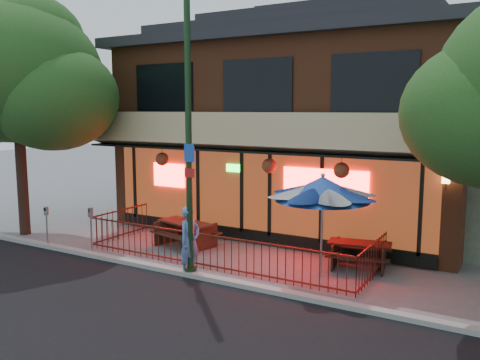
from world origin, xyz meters
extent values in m
plane|color=gray|center=(0.00, 0.00, 0.00)|extent=(80.00, 80.00, 0.00)
cube|color=#999993|center=(0.00, -0.50, 0.06)|extent=(80.00, 0.25, 0.12)
cube|color=brown|center=(0.00, 7.20, 3.25)|extent=(12.00, 8.00, 6.50)
cube|color=#59230F|center=(0.00, 3.18, 1.65)|extent=(11.00, 0.06, 2.60)
cube|color=#FF0C0C|center=(2.30, 3.10, 2.10)|extent=(2.60, 0.04, 0.90)
cube|color=#FF0C0C|center=(-3.40, 3.10, 2.00)|extent=(1.30, 0.04, 0.80)
cube|color=tan|center=(0.00, 2.70, 3.55)|extent=(12.20, 1.33, 1.26)
cube|color=black|center=(-3.60, 3.18, 5.00)|extent=(2.40, 0.06, 1.60)
cube|color=black|center=(0.00, 3.18, 5.00)|extent=(2.40, 0.06, 1.60)
cube|color=black|center=(3.60, 3.18, 5.00)|extent=(2.40, 0.06, 1.60)
cube|color=black|center=(0.00, 3.15, 0.25)|extent=(11.00, 0.12, 0.40)
cube|color=#FFC672|center=(5.60, 3.02, 2.55)|extent=(0.18, 0.18, 0.32)
cube|color=#501811|center=(0.00, 0.20, 0.95)|extent=(8.40, 0.04, 0.04)
cube|color=#501811|center=(0.00, 0.20, 0.12)|extent=(8.40, 0.04, 0.04)
cube|color=#501811|center=(-4.20, 1.50, 0.95)|extent=(0.04, 2.60, 0.04)
cube|color=#501811|center=(4.20, 1.50, 0.95)|extent=(0.04, 2.60, 0.04)
cylinder|color=#501811|center=(0.00, 0.20, 0.50)|extent=(0.02, 0.02, 1.00)
cylinder|color=black|center=(0.00, -0.40, 3.50)|extent=(0.16, 0.16, 7.00)
cylinder|color=black|center=(0.00, -0.40, 0.10)|extent=(0.32, 0.32, 0.20)
cube|color=#194CB2|center=(0.12, -0.55, 3.20)|extent=(0.30, 0.02, 0.45)
cube|color=red|center=(0.12, -0.55, 2.70)|extent=(0.30, 0.02, 0.22)
cylinder|color=#36251B|center=(-7.50, 0.30, 2.56)|extent=(0.36, 0.36, 5.12)
ellipsoid|color=#1A4818|center=(-7.50, 0.30, 5.44)|extent=(5.60, 5.60, 4.59)
ellipsoid|color=#1A4818|center=(-7.30, 0.70, 6.56)|extent=(3.64, 3.64, 2.98)
cube|color=#402417|center=(-2.45, 1.96, 0.38)|extent=(0.38, 1.31, 0.76)
cube|color=#402417|center=(-1.05, 1.61, 0.38)|extent=(0.38, 1.31, 0.76)
cube|color=#402417|center=(-1.75, 1.78, 0.76)|extent=(1.98, 1.20, 0.06)
cube|color=#402417|center=(-1.89, 1.23, 0.45)|extent=(1.87, 0.73, 0.05)
cube|color=#402417|center=(-1.62, 2.33, 0.45)|extent=(1.87, 0.73, 0.05)
cube|color=black|center=(2.97, 2.28, 0.34)|extent=(0.28, 1.19, 0.68)
cube|color=black|center=(4.23, 2.52, 0.34)|extent=(0.28, 1.19, 0.68)
cube|color=black|center=(3.60, 2.40, 0.68)|extent=(1.76, 0.99, 0.06)
cube|color=black|center=(3.69, 1.90, 0.41)|extent=(1.68, 0.56, 0.05)
cube|color=black|center=(3.51, 2.90, 0.41)|extent=(1.68, 0.56, 0.05)
cylinder|color=gray|center=(3.00, 1.09, 1.24)|extent=(0.06, 0.06, 2.48)
cone|color=#1C419D|center=(3.00, 1.09, 2.31)|extent=(2.37, 2.37, 0.62)
sphere|color=gray|center=(3.00, 1.09, 2.65)|extent=(0.11, 0.11, 0.11)
imported|color=#5773AE|center=(-0.05, -0.35, 0.90)|extent=(0.53, 0.72, 1.79)
cylinder|color=gray|center=(-3.56, -0.40, 0.58)|extent=(0.05, 0.05, 1.16)
cube|color=gray|center=(-3.56, -0.40, 1.29)|extent=(0.15, 0.14, 0.30)
cube|color=black|center=(-3.56, -0.45, 1.35)|extent=(0.08, 0.03, 0.11)
cylinder|color=gray|center=(-5.39, -0.48, 0.52)|extent=(0.05, 0.05, 1.05)
cube|color=gray|center=(-5.39, -0.48, 1.16)|extent=(0.14, 0.13, 0.27)
cube|color=black|center=(-5.39, -0.53, 1.22)|extent=(0.07, 0.03, 0.10)
camera|label=1|loc=(7.50, -10.74, 4.29)|focal=38.00mm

